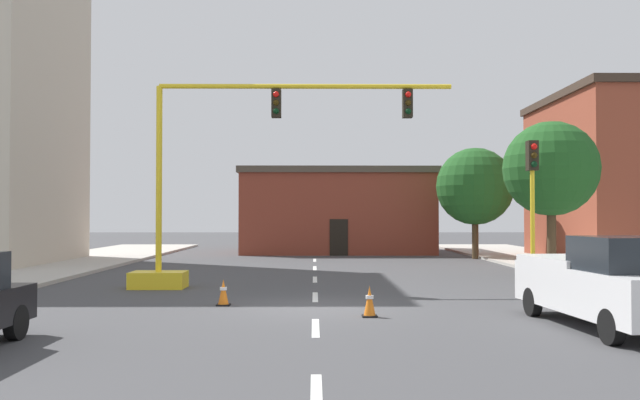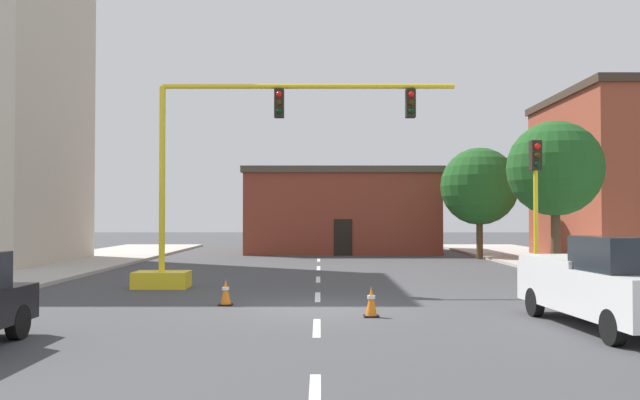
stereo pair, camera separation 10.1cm
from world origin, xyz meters
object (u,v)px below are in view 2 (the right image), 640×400
at_px(tree_right_mid, 552,169).
at_px(tree_right_far, 476,186).
at_px(traffic_signal_gantry, 203,218).
at_px(traffic_cone_roadside_b, 222,293).
at_px(traffic_light_pole_right, 532,181).
at_px(traffic_cone_roadside_a, 368,302).
at_px(pickup_truck_white, 608,283).

xyz_separation_m(tree_right_mid, tree_right_far, (-0.49, 10.76, -0.24)).
bearing_deg(traffic_signal_gantry, traffic_cone_roadside_b, -73.67).
bearing_deg(traffic_light_pole_right, traffic_cone_roadside_b, -161.03).
relative_size(traffic_light_pole_right, traffic_cone_roadside_b, 6.81).
bearing_deg(tree_right_mid, tree_right_far, 92.62).
relative_size(traffic_light_pole_right, tree_right_mid, 0.77).
bearing_deg(tree_right_far, traffic_cone_roadside_b, -120.36).
distance_m(traffic_light_pole_right, tree_right_far, 16.44).
xyz_separation_m(traffic_light_pole_right, traffic_cone_roadside_b, (-9.39, -3.23, -3.18)).
bearing_deg(traffic_cone_roadside_a, traffic_cone_roadside_b, 151.24).
distance_m(traffic_signal_gantry, tree_right_far, 19.86).
distance_m(traffic_light_pole_right, traffic_cone_roadside_a, 8.35).
bearing_deg(traffic_light_pole_right, traffic_signal_gantry, 173.83).
xyz_separation_m(tree_right_far, pickup_truck_white, (-2.71, -23.34, -3.07)).
xyz_separation_m(traffic_light_pole_right, pickup_truck_white, (-0.66, -7.03, -2.55)).
relative_size(traffic_light_pole_right, traffic_cone_roadside_a, 6.52).
height_order(traffic_signal_gantry, traffic_cone_roadside_a, traffic_signal_gantry).
bearing_deg(traffic_cone_roadside_b, traffic_cone_roadside_a, -28.76).
height_order(tree_right_far, traffic_cone_roadside_a, tree_right_far).
bearing_deg(tree_right_mid, traffic_cone_roadside_b, -143.68).
height_order(traffic_signal_gantry, tree_right_mid, traffic_signal_gantry).
relative_size(tree_right_far, traffic_cone_roadside_a, 8.44).
bearing_deg(pickup_truck_white, tree_right_mid, 75.72).
distance_m(tree_right_mid, traffic_cone_roadside_a, 14.13).
relative_size(traffic_signal_gantry, traffic_light_pole_right, 2.23).
height_order(tree_right_far, traffic_cone_roadside_b, tree_right_far).
xyz_separation_m(traffic_signal_gantry, pickup_truck_white, (10.02, -8.18, -1.37)).
distance_m(pickup_truck_white, traffic_cone_roadside_b, 9.55).
xyz_separation_m(tree_right_mid, traffic_cone_roadside_b, (-11.93, -8.77, -3.93)).
distance_m(traffic_signal_gantry, traffic_light_pole_right, 10.80).
xyz_separation_m(tree_right_far, traffic_cone_roadside_a, (-7.68, -21.60, -3.68)).
bearing_deg(tree_right_mid, pickup_truck_white, -104.28).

